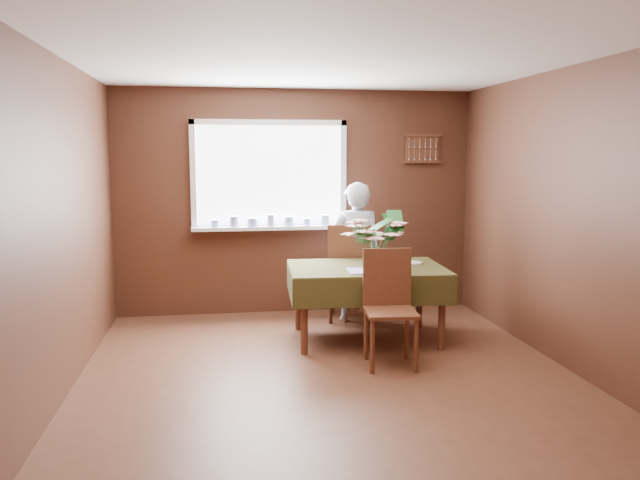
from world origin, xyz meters
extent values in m
plane|color=#4C281A|center=(0.00, 0.00, 0.00)|extent=(4.50, 4.50, 0.00)
plane|color=white|center=(0.00, 0.00, 2.50)|extent=(4.50, 4.50, 0.00)
plane|color=brown|center=(0.00, 2.25, 1.25)|extent=(4.00, 0.00, 4.00)
plane|color=brown|center=(0.00, -2.25, 1.25)|extent=(4.00, 0.00, 4.00)
plane|color=brown|center=(-2.00, 0.00, 1.25)|extent=(0.00, 4.50, 4.50)
plane|color=brown|center=(2.00, 0.00, 1.25)|extent=(0.00, 4.50, 4.50)
cube|color=white|center=(-0.30, 2.23, 1.55)|extent=(1.60, 0.01, 1.10)
cube|color=white|center=(-0.30, 2.22, 2.13)|extent=(1.72, 0.06, 0.06)
cube|color=white|center=(-0.30, 2.22, 0.97)|extent=(1.72, 0.06, 0.06)
cube|color=white|center=(-1.13, 2.22, 1.55)|extent=(0.06, 0.06, 1.22)
cube|color=white|center=(0.53, 2.22, 1.55)|extent=(0.06, 0.06, 1.22)
cube|color=white|center=(-0.30, 2.15, 0.98)|extent=(1.72, 0.20, 0.04)
cylinder|color=white|center=(-0.90, 2.13, 1.04)|extent=(0.09, 0.09, 0.08)
cylinder|color=white|center=(-0.70, 2.13, 1.06)|extent=(0.11, 0.11, 0.12)
cylinder|color=white|center=(-0.50, 2.13, 1.05)|extent=(0.12, 0.12, 0.09)
cylinder|color=white|center=(-0.30, 2.13, 1.06)|extent=(0.10, 0.10, 0.13)
cylinder|color=white|center=(-0.10, 2.13, 1.05)|extent=(0.11, 0.11, 0.10)
cylinder|color=white|center=(0.10, 2.13, 1.04)|extent=(0.09, 0.09, 0.08)
cylinder|color=white|center=(0.30, 2.13, 1.06)|extent=(0.11, 0.11, 0.12)
cube|color=#592E1D|center=(1.45, 2.23, 1.85)|extent=(0.40, 0.03, 0.30)
cube|color=#592E1D|center=(1.45, 2.21, 2.00)|extent=(0.44, 0.04, 0.03)
cube|color=#592E1D|center=(1.45, 2.21, 1.70)|extent=(0.44, 0.04, 0.03)
cylinder|color=#592E1D|center=(-0.12, 0.67, 0.33)|extent=(0.07, 0.07, 0.67)
cylinder|color=#592E1D|center=(1.14, 0.60, 0.33)|extent=(0.07, 0.07, 0.67)
cylinder|color=#592E1D|center=(-0.08, 1.46, 0.33)|extent=(0.07, 0.07, 0.67)
cylinder|color=#592E1D|center=(1.18, 1.39, 0.33)|extent=(0.07, 0.07, 0.67)
cube|color=#592E1D|center=(0.53, 1.03, 0.69)|extent=(1.46, 1.02, 0.04)
cube|color=black|center=(0.53, 1.03, 0.71)|extent=(1.52, 1.08, 0.01)
cube|color=black|center=(0.50, 0.53, 0.57)|extent=(1.47, 0.10, 0.26)
cube|color=black|center=(0.56, 1.53, 0.57)|extent=(1.47, 0.10, 0.26)
cube|color=black|center=(-0.20, 1.07, 0.57)|extent=(0.07, 1.00, 0.26)
cube|color=black|center=(1.26, 0.99, 0.57)|extent=(0.07, 1.00, 0.26)
cube|color=#496BD0|center=(0.51, 0.79, 0.72)|extent=(0.44, 0.33, 0.01)
cylinder|color=#592E1D|center=(0.75, 1.95, 0.24)|extent=(0.04, 0.04, 0.49)
cylinder|color=#592E1D|center=(0.37, 2.03, 0.24)|extent=(0.04, 0.04, 0.49)
cylinder|color=#592E1D|center=(0.67, 1.57, 0.24)|extent=(0.04, 0.04, 0.49)
cylinder|color=#592E1D|center=(0.29, 1.65, 0.24)|extent=(0.04, 0.04, 0.49)
cube|color=#592E1D|center=(0.52, 1.80, 0.50)|extent=(0.54, 0.54, 0.03)
cube|color=#592E1D|center=(0.48, 1.59, 0.79)|extent=(0.45, 0.13, 0.54)
cylinder|color=#592E1D|center=(0.36, 0.08, 0.23)|extent=(0.04, 0.04, 0.45)
cylinder|color=#592E1D|center=(0.72, 0.05, 0.23)|extent=(0.04, 0.04, 0.45)
cylinder|color=#592E1D|center=(0.39, 0.44, 0.23)|extent=(0.04, 0.04, 0.45)
cylinder|color=#592E1D|center=(0.75, 0.41, 0.23)|extent=(0.04, 0.04, 0.45)
cube|color=#592E1D|center=(0.55, 0.24, 0.47)|extent=(0.46, 0.46, 0.03)
cube|color=#592E1D|center=(0.57, 0.44, 0.73)|extent=(0.42, 0.07, 0.50)
imported|color=white|center=(0.57, 1.71, 0.75)|extent=(0.58, 0.41, 1.50)
cylinder|color=white|center=(0.55, 0.79, 0.79)|extent=(0.11, 0.11, 0.15)
cylinder|color=#33662D|center=(0.55, 0.79, 0.90)|extent=(0.07, 0.07, 0.10)
cylinder|color=white|center=(1.00, 1.12, 0.72)|extent=(0.27, 0.27, 0.01)
cube|color=silver|center=(0.63, 0.75, 0.73)|extent=(0.02, 0.24, 0.00)
camera|label=1|loc=(-0.84, -4.70, 1.78)|focal=35.00mm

